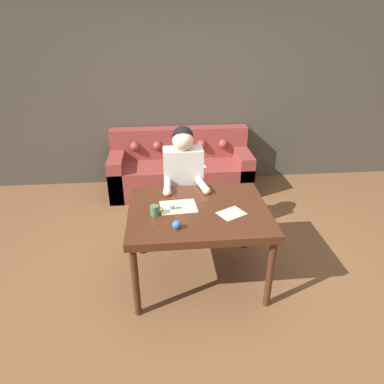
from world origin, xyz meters
name	(u,v)px	position (x,y,z in m)	size (l,w,h in m)	color
ground_plane	(207,272)	(0.00, 0.00, 0.00)	(16.00, 16.00, 0.00)	brown
wall_back	(188,95)	(0.00, 2.28, 1.30)	(8.00, 0.06, 2.60)	#474238
dining_table	(199,216)	(-0.10, -0.05, 0.69)	(1.26, 0.99, 0.76)	#472314
couch	(180,169)	(-0.15, 1.90, 0.32)	(1.99, 0.77, 0.88)	brown
person	(183,186)	(-0.19, 0.61, 0.69)	(0.46, 0.56, 1.33)	#33281E
pattern_paper_main	(178,207)	(-0.28, 0.01, 0.77)	(0.34, 0.28, 0.00)	beige
pattern_paper_offcut	(231,213)	(0.18, -0.15, 0.77)	(0.28, 0.26, 0.00)	beige
scissors	(178,208)	(-0.28, -0.01, 0.77)	(0.24, 0.10, 0.01)	silver
mug	(155,210)	(-0.49, -0.11, 0.81)	(0.11, 0.08, 0.09)	#47704C
pin_cushion	(176,225)	(-0.32, -0.34, 0.80)	(0.07, 0.07, 0.07)	#4C3828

